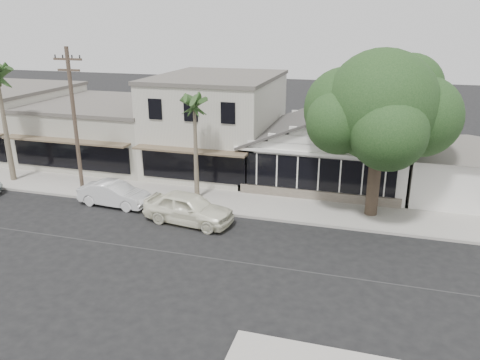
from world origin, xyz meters
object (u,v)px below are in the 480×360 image
(utility_pole, at_px, (75,121))
(shade_tree, at_px, (379,108))
(car_1, at_px, (114,194))
(car_0, at_px, (188,208))

(utility_pole, xyz_separation_m, shade_tree, (17.07, 2.16, 1.21))
(shade_tree, bearing_deg, car_1, -169.11)
(utility_pole, bearing_deg, car_1, -13.66)
(utility_pole, distance_m, shade_tree, 17.25)
(car_0, bearing_deg, utility_pole, 85.08)
(utility_pole, bearing_deg, car_0, -12.68)
(utility_pole, height_order, car_0, utility_pole)
(car_0, distance_m, car_1, 5.27)
(utility_pole, relative_size, car_0, 1.82)
(utility_pole, distance_m, car_0, 8.85)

